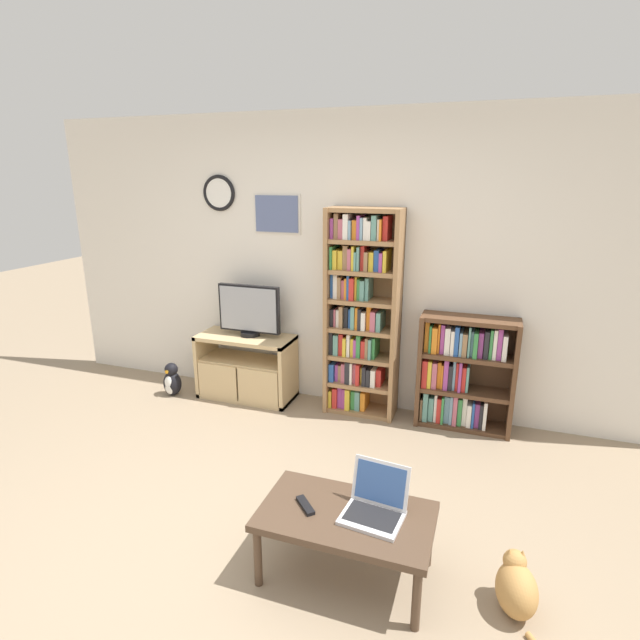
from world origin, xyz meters
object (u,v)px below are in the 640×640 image
at_px(coffee_table, 346,520).
at_px(penguin_figurine, 172,381).
at_px(television, 249,311).
at_px(bookshelf_tall, 360,314).
at_px(cat, 516,587).
at_px(laptop, 376,503).
at_px(bookshelf_short, 461,373).
at_px(tv_stand, 246,367).
at_px(remote_near_laptop, 305,505).

height_order(coffee_table, penguin_figurine, coffee_table).
distance_m(television, coffee_table, 2.45).
xyz_separation_m(television, bookshelf_tall, (1.05, 0.05, 0.05)).
xyz_separation_m(bookshelf_tall, cat, (1.30, -1.86, -0.78)).
bearing_deg(coffee_table, penguin_figurine, 143.94).
bearing_deg(penguin_figurine, laptop, -33.60).
distance_m(bookshelf_short, cat, 1.95).
xyz_separation_m(tv_stand, cat, (2.39, -1.77, -0.18)).
bearing_deg(remote_near_laptop, coffee_table, 142.01).
bearing_deg(tv_stand, cat, -36.56).
distance_m(bookshelf_tall, cat, 2.40).
relative_size(coffee_table, cat, 2.03).
relative_size(bookshelf_short, remote_near_laptop, 6.61).
bearing_deg(bookshelf_tall, coffee_table, -76.85).
xyz_separation_m(television, laptop, (1.64, -1.83, -0.41)).
height_order(remote_near_laptop, penguin_figurine, remote_near_laptop).
height_order(bookshelf_short, cat, bookshelf_short).
relative_size(laptop, remote_near_laptop, 2.26).
relative_size(bookshelf_short, coffee_table, 1.07).
xyz_separation_m(remote_near_laptop, penguin_figurine, (-2.02, 1.65, -0.24)).
bearing_deg(cat, coffee_table, 171.06).
bearing_deg(remote_near_laptop, bookshelf_short, -152.15).
bearing_deg(bookshelf_tall, laptop, -72.45).
bearing_deg(cat, bookshelf_short, 89.81).
bearing_deg(penguin_figurine, tv_stand, 15.92).
xyz_separation_m(television, remote_near_laptop, (1.28, -1.90, -0.46)).
xyz_separation_m(coffee_table, penguin_figurine, (-2.24, 1.63, -0.19)).
bearing_deg(cat, remote_near_laptop, 171.43).
bearing_deg(laptop, bookshelf_short, 87.58).
xyz_separation_m(tv_stand, remote_near_laptop, (1.32, -1.85, 0.08)).
relative_size(television, remote_near_laptop, 4.13).
relative_size(tv_stand, cat, 2.05).
relative_size(tv_stand, bookshelf_short, 0.94).
xyz_separation_m(bookshelf_short, coffee_table, (-0.43, -1.93, -0.14)).
distance_m(tv_stand, laptop, 2.45).
height_order(laptop, cat, laptop).
bearing_deg(bookshelf_tall, penguin_figurine, -170.75).
relative_size(coffee_table, laptop, 2.73).
height_order(laptop, remote_near_laptop, laptop).
bearing_deg(tv_stand, bookshelf_tall, 4.77).
bearing_deg(tv_stand, television, 49.10).
xyz_separation_m(tv_stand, coffee_table, (1.53, -1.83, 0.03)).
bearing_deg(television, remote_near_laptop, -56.01).
relative_size(coffee_table, remote_near_laptop, 6.17).
bearing_deg(television, laptop, -48.10).
height_order(tv_stand, remote_near_laptop, tv_stand).
bearing_deg(penguin_figurine, coffee_table, -36.06).
xyz_separation_m(bookshelf_tall, bookshelf_short, (0.88, 0.01, -0.43)).
xyz_separation_m(bookshelf_tall, penguin_figurine, (-1.79, -0.29, -0.76)).
distance_m(bookshelf_tall, bookshelf_short, 0.98).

